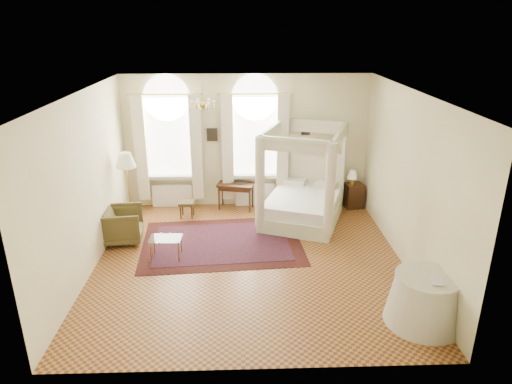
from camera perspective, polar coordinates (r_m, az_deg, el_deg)
ground at (r=9.15m, az=-0.80°, el=-8.59°), size 6.00×6.00×0.00m
room_walls at (r=8.36m, az=-0.86°, el=3.33°), size 6.00×6.00×6.00m
window_left at (r=11.39m, az=-10.78°, el=5.13°), size 1.62×0.27×3.29m
window_right at (r=11.26m, az=-0.12°, el=5.32°), size 1.62×0.27×3.29m
chandelier at (r=9.34m, az=-6.68°, el=10.90°), size 0.51×0.45×0.50m
wall_pictures at (r=11.25m, az=-0.72°, el=7.42°), size 2.54×0.03×0.39m
canopy_bed at (r=10.73m, az=5.84°, el=-1.12°), size 2.26×2.49×2.24m
nightstand at (r=11.81m, az=12.13°, el=-0.43°), size 0.49×0.46×0.62m
nightstand_lamp at (r=11.56m, az=11.95°, el=2.05°), size 0.25×0.25×0.37m
writing_desk at (r=11.37m, az=-2.55°, el=0.59°), size 0.97×0.65×0.67m
laptop at (r=11.40m, az=-2.14°, el=1.24°), size 0.40×0.29×0.03m
stool at (r=11.06m, az=-8.66°, el=-1.50°), size 0.37×0.37×0.41m
armchair at (r=10.16m, az=-16.37°, el=-3.97°), size 0.92×0.90×0.76m
coffee_table at (r=9.27m, az=-11.24°, el=-5.90°), size 0.64×0.46×0.43m
floor_lamp at (r=10.51m, az=-15.96°, el=3.39°), size 0.45×0.45×1.75m
oriental_rug at (r=9.86m, az=-4.27°, el=-6.32°), size 3.53×2.66×0.01m
side_table at (r=7.75m, az=20.35°, el=-12.48°), size 1.20×1.20×0.82m
book at (r=7.39m, az=20.83°, el=-10.36°), size 0.21×0.28×0.03m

